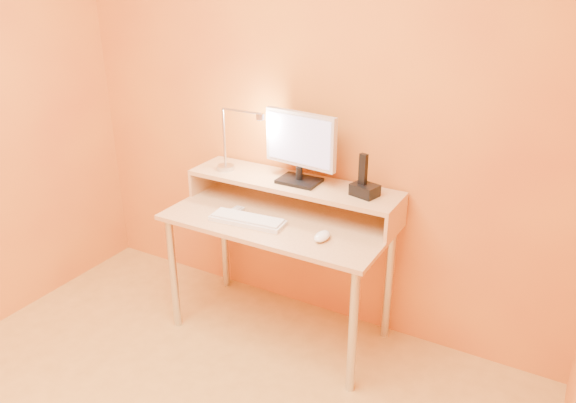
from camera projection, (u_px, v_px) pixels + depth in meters
The scene contains 25 objects.
wall_back at pixel (308, 107), 2.98m from camera, with size 3.00×0.04×2.50m, color orange.
desk_leg_fl at pixel (173, 274), 3.13m from camera, with size 0.04×0.04×0.69m, color silver.
desk_leg_fr at pixel (353, 332), 2.64m from camera, with size 0.04×0.04×0.69m, color silver.
desk_leg_bl at pixel (225, 238), 3.53m from camera, with size 0.04×0.04×0.69m, color silver.
desk_leg_br at pixel (389, 283), 3.04m from camera, with size 0.04×0.04×0.69m, color silver.
desk_lower at pixel (279, 220), 2.94m from camera, with size 1.20×0.60×0.03m, color #E5AF7A.
shelf_riser_left at pixel (206, 178), 3.29m from camera, with size 0.02×0.30×0.14m, color #E5AF7A.
shelf_riser_right at pixel (396, 219), 2.76m from camera, with size 0.02×0.30×0.14m, color #E5AF7A.
desk_shelf at pixel (293, 183), 2.99m from camera, with size 1.20×0.30×0.03m, color #E5AF7A.
monitor_foot at pixel (299, 181), 2.97m from camera, with size 0.22×0.16×0.02m, color black.
monitor_neck at pixel (299, 173), 2.95m from camera, with size 0.04×0.04×0.07m, color black.
monitor_panel at pixel (300, 139), 2.88m from camera, with size 0.43×0.04×0.29m, color silver.
monitor_back at pixel (303, 138), 2.90m from camera, with size 0.38×0.01×0.25m, color black.
monitor_screen at pixel (299, 140), 2.87m from camera, with size 0.39×0.00×0.25m, color #BDBEFA.
lamp_base at pixel (226, 167), 3.15m from camera, with size 0.10×0.10×0.03m, color silver.
lamp_post at pixel (224, 138), 3.08m from camera, with size 0.01×0.01×0.33m, color silver.
lamp_arm at pixel (241, 111), 2.96m from camera, with size 0.01×0.01×0.24m, color silver.
lamp_head at pixel (260, 117), 2.91m from camera, with size 0.04×0.04×0.03m, color silver.
lamp_bulb at pixel (260, 120), 2.92m from camera, with size 0.03×0.03×0.00m, color #FFEAC6.
phone_dock at pixel (365, 190), 2.79m from camera, with size 0.13×0.10×0.06m, color black.
phone_handset at pixel (363, 169), 2.75m from camera, with size 0.04×0.03×0.16m, color black.
phone_led at pixel (369, 195), 2.73m from camera, with size 0.01×0.00×0.04m, color #1D86FF.
keyboard at pixel (248, 221), 2.88m from camera, with size 0.40×0.13×0.02m, color white.
mouse at pixel (322, 236), 2.69m from camera, with size 0.07×0.12×0.04m, color white.
remote_control at pixel (231, 214), 2.96m from camera, with size 0.05×0.20×0.02m, color white.
Camera 1 is at (1.34, -1.11, 1.97)m, focal length 34.48 mm.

